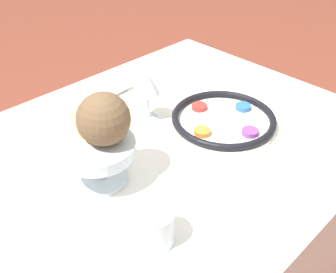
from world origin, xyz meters
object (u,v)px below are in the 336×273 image
coconut (104,119)px  napkin_roll (108,93)px  wine_glass (147,84)px  bread_plate (97,114)px  fruit_stand (98,153)px  orange_fruit (94,125)px  cup_near (155,226)px  seder_plate (223,119)px

coconut → napkin_roll: (-0.23, -0.31, -0.15)m
coconut → napkin_roll: coconut is taller
wine_glass → bread_plate: size_ratio=0.93×
fruit_stand → coconut: coconut is taller
wine_glass → orange_fruit: size_ratio=1.97×
napkin_roll → bread_plate: bearing=34.6°
wine_glass → orange_fruit: 0.28m
coconut → bread_plate: coconut is taller
orange_fruit → cup_near: size_ratio=0.96×
fruit_stand → bread_plate: 0.29m
wine_glass → napkin_roll: size_ratio=0.87×
seder_plate → coconut: (0.38, -0.04, 0.15)m
wine_glass → napkin_roll: (0.01, -0.18, -0.09)m
orange_fruit → napkin_roll: bearing=-130.4°
orange_fruit → cup_near: orange_fruit is taller
bread_plate → napkin_roll: (-0.09, -0.06, 0.01)m
coconut → cup_near: coconut is taller
bread_plate → cup_near: size_ratio=2.05×
orange_fruit → bread_plate: (-0.15, -0.22, -0.14)m
coconut → bread_plate: size_ratio=0.73×
fruit_stand → bread_plate: bearing=-123.9°
fruit_stand → orange_fruit: size_ratio=2.28×
seder_plate → cup_near: size_ratio=3.76×
seder_plate → orange_fruit: (0.39, -0.07, 0.13)m
wine_glass → coconut: bearing=28.2°
bread_plate → coconut: bearing=60.2°
bread_plate → cup_near: cup_near is taller
bread_plate → seder_plate: bearing=129.1°
wine_glass → cup_near: size_ratio=1.90×
wine_glass → bread_plate: (0.10, -0.12, -0.10)m
seder_plate → fruit_stand: size_ratio=1.71×
cup_near → orange_fruit: bearing=-99.2°
wine_glass → fruit_stand: wine_glass is taller
seder_plate → wine_glass: bearing=-52.7°
wine_glass → bread_plate: bearing=-48.3°
bread_plate → napkin_roll: 0.11m
wine_glass → seder_plate: bearing=127.3°
orange_fruit → bread_plate: size_ratio=0.47×
coconut → fruit_stand: bearing=-28.4°
bread_plate → napkin_roll: bearing=-145.4°
fruit_stand → orange_fruit: bearing=-113.8°
seder_plate → napkin_roll: size_ratio=1.73×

